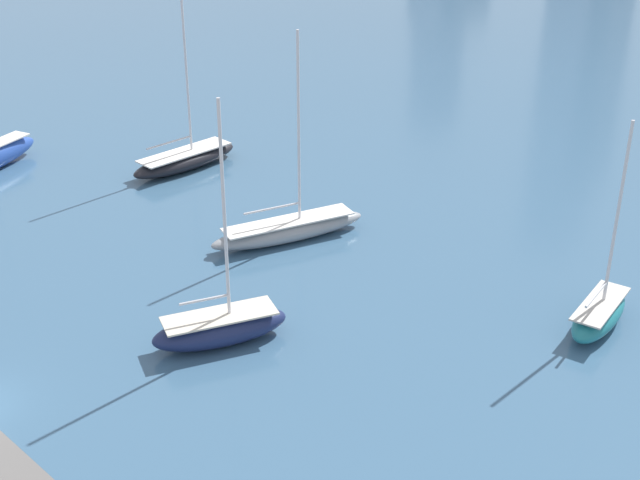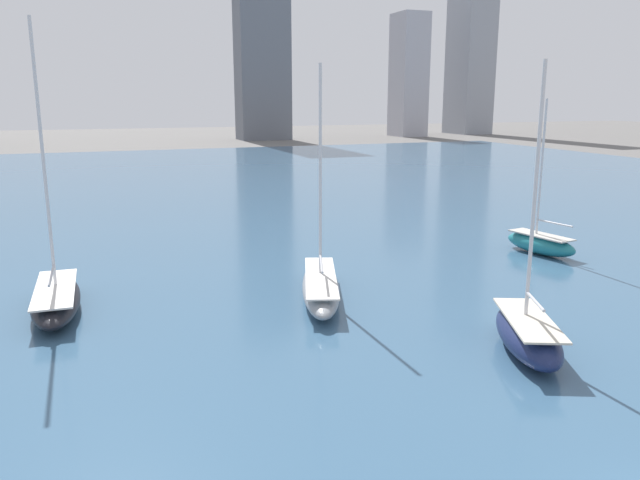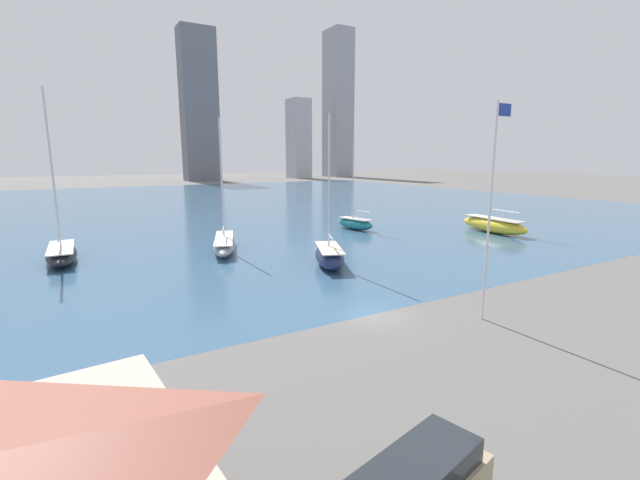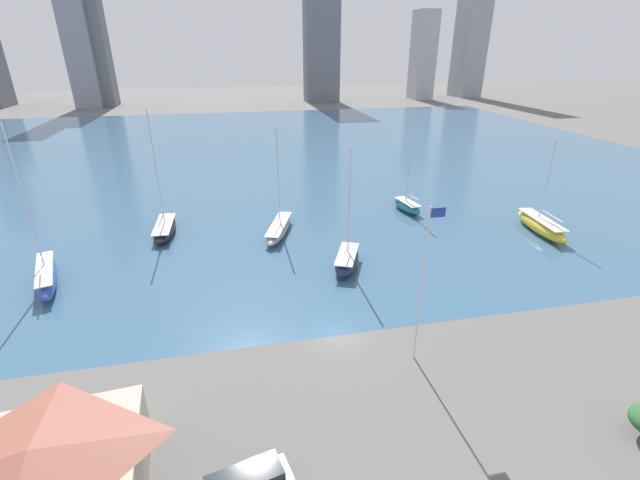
# 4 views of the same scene
# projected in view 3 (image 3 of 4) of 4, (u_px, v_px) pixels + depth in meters

# --- Properties ---
(ground_plane) EXTENTS (500.00, 500.00, 0.00)m
(ground_plane) POSITION_uv_depth(u_px,v_px,m) (373.00, 314.00, 27.07)
(ground_plane) COLOR #605E5B
(harbor_water) EXTENTS (180.00, 140.00, 0.00)m
(harbor_water) POSITION_uv_depth(u_px,v_px,m) (163.00, 207.00, 86.50)
(harbor_water) COLOR #385B7A
(harbor_water) RESTS_ON ground_plane
(flag_pole) EXTENTS (1.24, 0.14, 12.94)m
(flag_pole) POSITION_uv_depth(u_px,v_px,m) (491.00, 206.00, 25.04)
(flag_pole) COLOR silver
(flag_pole) RESTS_ON ground_plane
(distant_city_skyline) EXTENTS (221.88, 21.33, 73.22)m
(distant_city_skyline) POSITION_uv_depth(u_px,v_px,m) (96.00, 105.00, 163.97)
(distant_city_skyline) COLOR slate
(distant_city_skyline) RESTS_ON ground_plane
(sailboat_teal) EXTENTS (3.13, 6.59, 11.86)m
(sailboat_teal) POSITION_uv_depth(u_px,v_px,m) (355.00, 223.00, 59.03)
(sailboat_teal) COLOR #1E757F
(sailboat_teal) RESTS_ON harbor_water
(sailboat_navy) EXTENTS (5.21, 7.76, 13.58)m
(sailboat_navy) POSITION_uv_depth(u_px,v_px,m) (329.00, 255.00, 39.03)
(sailboat_navy) COLOR #19234C
(sailboat_navy) RESTS_ON harbor_water
(sailboat_black) EXTENTS (2.77, 9.55, 16.13)m
(sailboat_black) POSITION_uv_depth(u_px,v_px,m) (61.00, 253.00, 40.61)
(sailboat_black) COLOR black
(sailboat_black) RESTS_ON harbor_water
(sailboat_gray) EXTENTS (5.64, 10.98, 13.86)m
(sailboat_gray) POSITION_uv_depth(u_px,v_px,m) (224.00, 243.00, 45.40)
(sailboat_gray) COLOR gray
(sailboat_gray) RESTS_ON harbor_water
(sailboat_yellow) EXTENTS (3.40, 10.73, 12.55)m
(sailboat_yellow) POSITION_uv_depth(u_px,v_px,m) (494.00, 225.00, 56.40)
(sailboat_yellow) COLOR yellow
(sailboat_yellow) RESTS_ON harbor_water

